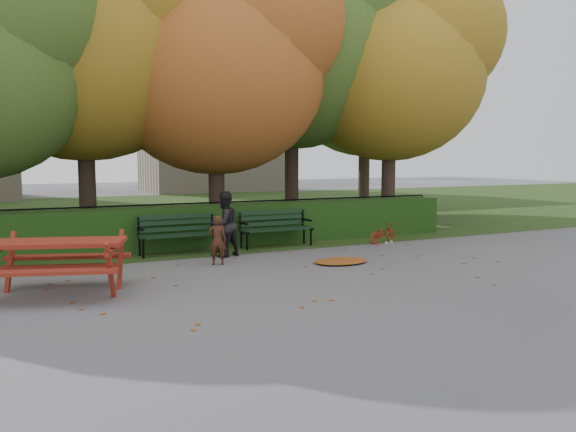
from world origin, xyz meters
name	(u,v)px	position (x,y,z in m)	size (l,w,h in m)	color
ground	(308,280)	(0.00, 0.00, 0.00)	(90.00, 90.00, 0.00)	slate
grass_strip	(140,213)	(0.00, 14.00, 0.01)	(90.00, 90.00, 0.00)	#193310
building_right	(213,102)	(8.00, 28.00, 6.00)	(9.00, 6.00, 12.00)	#AD9D8A
hedge	(221,225)	(0.00, 4.50, 0.50)	(13.00, 0.90, 1.00)	#13330E
iron_fence	(210,221)	(0.00, 5.30, 0.54)	(14.00, 0.04, 1.02)	black
tree_b	(98,30)	(-2.44, 6.75, 5.40)	(6.72, 6.40, 8.79)	#2F221B
tree_c	(230,59)	(0.83, 5.96, 4.82)	(6.30, 6.00, 8.00)	#2F221B
tree_d	(306,35)	(3.88, 7.23, 5.98)	(7.14, 6.80, 9.58)	#2F221B
tree_e	(403,64)	(6.52, 5.77, 5.08)	(6.09, 5.80, 8.16)	#2F221B
tree_g	(376,75)	(8.33, 9.76, 5.37)	(6.30, 6.00, 8.55)	#2F221B
bench_left	(178,231)	(-1.30, 3.70, 0.52)	(1.80, 0.57, 0.88)	black
bench_right	(275,225)	(1.10, 3.70, 0.52)	(1.80, 0.57, 0.88)	black
picnic_table	(58,253)	(-4.04, 0.78, 0.67)	(2.42, 2.17, 0.98)	maroon
leaf_pile	(341,261)	(1.38, 1.10, 0.04)	(1.16, 0.80, 0.08)	#6B360D
leaf_scatter	(300,276)	(0.00, 0.30, 0.01)	(9.00, 5.70, 0.01)	#6B360D
child	(217,240)	(-0.95, 2.08, 0.50)	(0.36, 0.24, 1.00)	#3D2013
adult	(224,224)	(-0.50, 2.90, 0.72)	(0.70, 0.54, 1.43)	black
bicycle	(383,233)	(3.77, 2.95, 0.25)	(0.33, 0.95, 0.50)	#A8130F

